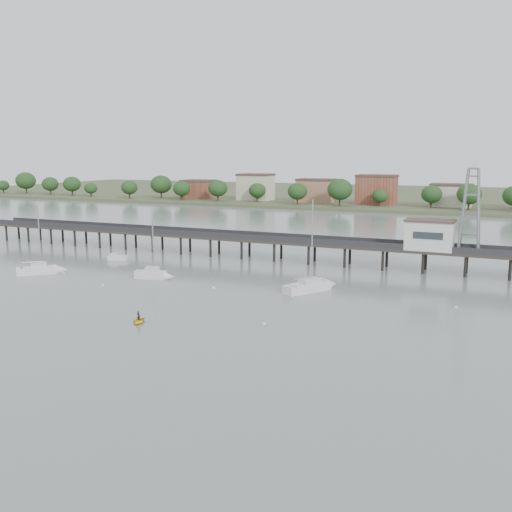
{
  "coord_description": "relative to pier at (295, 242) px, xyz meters",
  "views": [
    {
      "loc": [
        36.63,
        -42.5,
        20.41
      ],
      "look_at": [
        -0.28,
        42.0,
        4.0
      ],
      "focal_mm": 40.0,
      "sensor_mm": 36.0,
      "label": 1
    }
  ],
  "objects": [
    {
      "name": "ground_plane",
      "position": [
        0.0,
        -60.0,
        -3.79
      ],
      "size": [
        500.0,
        500.0,
        0.0
      ],
      "primitive_type": "plane",
      "color": "slate",
      "rests_on": "ground"
    },
    {
      "name": "pier",
      "position": [
        0.0,
        0.0,
        0.0
      ],
      "size": [
        150.0,
        5.0,
        5.5
      ],
      "color": "#2D2823",
      "rests_on": "ground"
    },
    {
      "name": "pier_building",
      "position": [
        25.0,
        0.0,
        2.87
      ],
      "size": [
        8.4,
        5.4,
        5.3
      ],
      "color": "silver",
      "rests_on": "ground"
    },
    {
      "name": "lattice_tower",
      "position": [
        31.5,
        0.0,
        7.31
      ],
      "size": [
        3.2,
        3.2,
        15.5
      ],
      "color": "slate",
      "rests_on": "ground"
    },
    {
      "name": "sailboat_a",
      "position": [
        -35.76,
        -28.06,
        -3.15
      ],
      "size": [
        7.08,
        6.84,
        12.66
      ],
      "rotation": [
        0.0,
        0.0,
        0.75
      ],
      "color": "white",
      "rests_on": "ground"
    },
    {
      "name": "sailboat_b",
      "position": [
        -15.73,
        -23.98,
        -3.14
      ],
      "size": [
        6.41,
        2.89,
        10.43
      ],
      "rotation": [
        0.0,
        0.0,
        0.18
      ],
      "color": "white",
      "rests_on": "ground"
    },
    {
      "name": "sailboat_c",
      "position": [
        11.1,
        -20.88,
        -3.16
      ],
      "size": [
        6.85,
        9.01,
        14.72
      ],
      "rotation": [
        0.0,
        0.0,
        1.03
      ],
      "color": "white",
      "rests_on": "ground"
    },
    {
      "name": "white_tender",
      "position": [
        -32.47,
        -12.43,
        -3.33
      ],
      "size": [
        4.18,
        2.59,
        1.51
      ],
      "rotation": [
        0.0,
        0.0,
        0.27
      ],
      "color": "white",
      "rests_on": "ground"
    },
    {
      "name": "yellow_dinghy",
      "position": [
        -3.7,
        -46.3,
        -3.79
      ],
      "size": [
        2.03,
        1.23,
        2.73
      ],
      "primitive_type": "imported",
      "rotation": [
        0.0,
        0.0,
        0.37
      ],
      "color": "yellow",
      "rests_on": "ground"
    },
    {
      "name": "dinghy_occupant",
      "position": [
        -3.7,
        -46.3,
        -3.79
      ],
      "size": [
        0.53,
        1.27,
        0.3
      ],
      "primitive_type": "imported",
      "rotation": [
        0.0,
        0.0,
        3.08
      ],
      "color": "black",
      "rests_on": "ground"
    },
    {
      "name": "mooring_buoys",
      "position": [
        -1.81,
        -28.92,
        -3.71
      ],
      "size": [
        90.29,
        19.85,
        0.39
      ],
      "color": "beige",
      "rests_on": "ground"
    },
    {
      "name": "far_shore",
      "position": [
        0.36,
        179.58,
        -2.85
      ],
      "size": [
        500.0,
        170.0,
        10.4
      ],
      "color": "#475133",
      "rests_on": "ground"
    }
  ]
}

